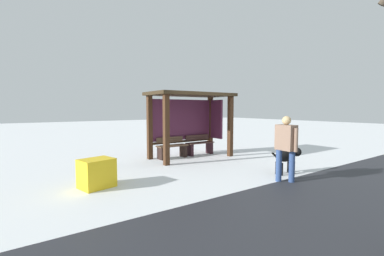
{
  "coord_description": "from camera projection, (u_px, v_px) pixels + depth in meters",
  "views": [
    {
      "loc": [
        -5.27,
        -7.66,
        1.79
      ],
      "look_at": [
        -0.3,
        -0.48,
        1.12
      ],
      "focal_mm": 24.1,
      "sensor_mm": 36.0,
      "label": 1
    }
  ],
  "objects": [
    {
      "name": "grit_bin",
      "position": [
        97.0,
        173.0,
        5.83
      ],
      "size": [
        0.82,
        0.71,
        0.65
      ],
      "primitive_type": "cube",
      "rotation": [
        0.0,
        0.0,
        0.25
      ],
      "color": "yellow",
      "rests_on": "ground"
    },
    {
      "name": "person_walking",
      "position": [
        286.0,
        143.0,
        6.24
      ],
      "size": [
        0.35,
        0.68,
        1.61
      ],
      "color": "#856754",
      "rests_on": "ground"
    },
    {
      "name": "bench_center_inside",
      "position": [
        200.0,
        146.0,
        10.0
      ],
      "size": [
        1.14,
        0.38,
        0.76
      ],
      "color": "#412A25",
      "rests_on": "ground"
    },
    {
      "name": "road_strip",
      "position": [
        349.0,
        201.0,
        4.99
      ],
      "size": [
        36.0,
        3.24,
        0.01
      ],
      "primitive_type": "cube",
      "color": "#292A2F",
      "rests_on": "ground"
    },
    {
      "name": "bench_left_inside",
      "position": [
        172.0,
        149.0,
        9.29
      ],
      "size": [
        1.14,
        0.41,
        0.75
      ],
      "color": "brown",
      "rests_on": "ground"
    },
    {
      "name": "dog",
      "position": [
        287.0,
        156.0,
        7.06
      ],
      "size": [
        1.04,
        0.4,
        0.7
      ],
      "color": "black",
      "rests_on": "ground"
    },
    {
      "name": "ground_plane",
      "position": [
        191.0,
        157.0,
        9.41
      ],
      "size": [
        60.0,
        60.0,
        0.0
      ],
      "primitive_type": "plane",
      "color": "silver"
    },
    {
      "name": "bus_shelter",
      "position": [
        191.0,
        110.0,
        9.47
      ],
      "size": [
        3.09,
        1.56,
        2.35
      ],
      "color": "#3F2616",
      "rests_on": "ground"
    }
  ]
}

